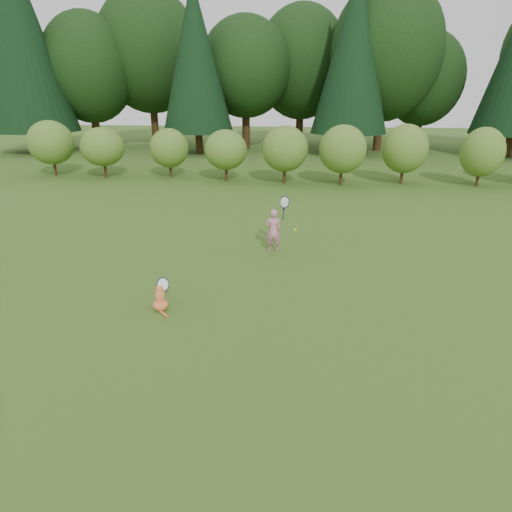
# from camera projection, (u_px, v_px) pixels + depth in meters

# --- Properties ---
(ground) EXTENTS (100.00, 100.00, 0.00)m
(ground) POSITION_uv_depth(u_px,v_px,m) (242.00, 300.00, 9.08)
(ground) COLOR #2D5517
(ground) RESTS_ON ground
(shrub_row) EXTENTS (28.00, 3.00, 2.80)m
(shrub_row) POSITION_uv_depth(u_px,v_px,m) (281.00, 153.00, 20.64)
(shrub_row) COLOR #576F22
(shrub_row) RESTS_ON ground
(woodland_backdrop) EXTENTS (48.00, 10.00, 15.00)m
(woodland_backdrop) POSITION_uv_depth(u_px,v_px,m) (292.00, 37.00, 27.74)
(woodland_backdrop) COLOR black
(woodland_backdrop) RESTS_ON ground
(child) EXTENTS (0.68, 0.43, 1.77)m
(child) POSITION_uv_depth(u_px,v_px,m) (274.00, 229.00, 11.66)
(child) COLOR #D07C95
(child) RESTS_ON ground
(cat) EXTENTS (0.49, 0.80, 0.70)m
(cat) POSITION_uv_depth(u_px,v_px,m) (160.00, 297.00, 8.58)
(cat) COLOR #D16528
(cat) RESTS_ON ground
(tennis_ball) EXTENTS (0.07, 0.07, 0.07)m
(tennis_ball) POSITION_uv_depth(u_px,v_px,m) (295.00, 230.00, 9.54)
(tennis_ball) COLOR gold
(tennis_ball) RESTS_ON ground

